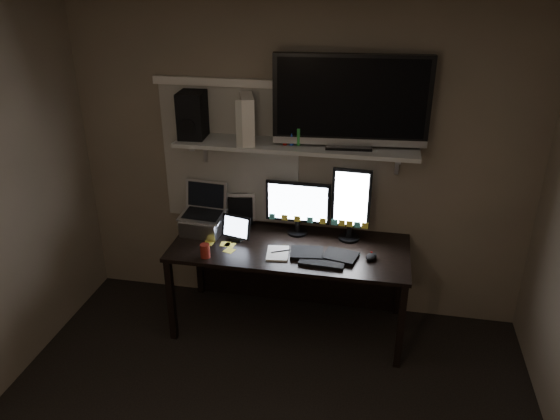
% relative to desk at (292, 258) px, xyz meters
% --- Properties ---
extents(ceiling, '(3.60, 3.60, 0.00)m').
position_rel_desk_xyz_m(ceiling, '(0.00, -1.55, 1.95)').
color(ceiling, silver).
rests_on(ceiling, back_wall).
extents(back_wall, '(3.60, 0.00, 3.60)m').
position_rel_desk_xyz_m(back_wall, '(0.00, 0.25, 0.70)').
color(back_wall, '#685B4A').
rests_on(back_wall, floor).
extents(window_blinds, '(1.10, 0.02, 1.10)m').
position_rel_desk_xyz_m(window_blinds, '(-0.55, 0.24, 0.75)').
color(window_blinds, '#B9B4A6').
rests_on(window_blinds, back_wall).
extents(desk, '(1.80, 0.75, 0.73)m').
position_rel_desk_xyz_m(desk, '(0.00, 0.00, 0.00)').
color(desk, black).
rests_on(desk, floor).
extents(wall_shelf, '(1.80, 0.35, 0.03)m').
position_rel_desk_xyz_m(wall_shelf, '(0.00, 0.08, 0.91)').
color(wall_shelf, '#B5B4B0').
rests_on(wall_shelf, back_wall).
extents(monitor_landscape, '(0.51, 0.07, 0.44)m').
position_rel_desk_xyz_m(monitor_landscape, '(0.02, 0.10, 0.40)').
color(monitor_landscape, black).
rests_on(monitor_landscape, desk).
extents(monitor_portrait, '(0.30, 0.07, 0.59)m').
position_rel_desk_xyz_m(monitor_portrait, '(0.43, 0.08, 0.47)').
color(monitor_portrait, black).
rests_on(monitor_portrait, desk).
extents(keyboard, '(0.51, 0.22, 0.03)m').
position_rel_desk_xyz_m(keyboard, '(0.27, -0.24, 0.19)').
color(keyboard, black).
rests_on(keyboard, desk).
extents(mouse, '(0.10, 0.13, 0.04)m').
position_rel_desk_xyz_m(mouse, '(0.61, -0.20, 0.20)').
color(mouse, black).
rests_on(mouse, desk).
extents(notepad, '(0.19, 0.24, 0.01)m').
position_rel_desk_xyz_m(notepad, '(-0.07, -0.26, 0.18)').
color(notepad, silver).
rests_on(notepad, desk).
extents(tablet, '(0.25, 0.15, 0.21)m').
position_rel_desk_xyz_m(tablet, '(-0.42, -0.10, 0.28)').
color(tablet, black).
rests_on(tablet, desk).
extents(file_sorter, '(0.21, 0.13, 0.25)m').
position_rel_desk_xyz_m(file_sorter, '(-0.47, 0.20, 0.30)').
color(file_sorter, black).
rests_on(file_sorter, desk).
extents(laptop, '(0.37, 0.31, 0.39)m').
position_rel_desk_xyz_m(laptop, '(-0.72, -0.04, 0.37)').
color(laptop, silver).
rests_on(laptop, desk).
extents(cup, '(0.08, 0.08, 0.10)m').
position_rel_desk_xyz_m(cup, '(-0.58, -0.40, 0.23)').
color(cup, maroon).
rests_on(cup, desk).
extents(sticky_notes, '(0.38, 0.32, 0.00)m').
position_rel_desk_xyz_m(sticky_notes, '(-0.51, -0.27, 0.18)').
color(sticky_notes, '#FFEA45').
rests_on(sticky_notes, desk).
extents(tv, '(1.11, 0.28, 0.66)m').
position_rel_desk_xyz_m(tv, '(0.39, 0.08, 1.26)').
color(tv, black).
rests_on(tv, wall_shelf).
extents(game_console, '(0.17, 0.30, 0.35)m').
position_rel_desk_xyz_m(game_console, '(-0.36, 0.06, 1.10)').
color(game_console, silver).
rests_on(game_console, wall_shelf).
extents(speaker, '(0.20, 0.24, 0.35)m').
position_rel_desk_xyz_m(speaker, '(-0.79, 0.09, 1.10)').
color(speaker, black).
rests_on(speaker, wall_shelf).
extents(bottles, '(0.20, 0.07, 0.13)m').
position_rel_desk_xyz_m(bottles, '(-0.02, 0.03, 0.99)').
color(bottles, '#A50F0C').
rests_on(bottles, wall_shelf).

